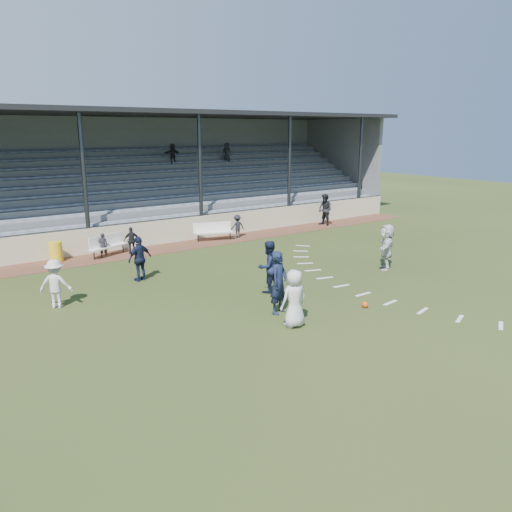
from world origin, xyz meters
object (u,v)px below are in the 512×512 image
(trash_bin, at_px, (56,252))
(player_navy_lead, at_px, (279,282))
(bench_left, at_px, (108,243))
(official, at_px, (325,210))
(bench_right, at_px, (213,230))
(football, at_px, (365,305))
(player_white_lead, at_px, (294,298))

(trash_bin, xyz_separation_m, player_navy_lead, (4.00, -10.61, 0.54))
(bench_left, relative_size, official, 1.05)
(official, bearing_deg, bench_right, -96.32)
(bench_right, xyz_separation_m, player_navy_lead, (-3.80, -10.34, 0.41))
(bench_right, bearing_deg, player_navy_lead, -92.19)
(official, bearing_deg, football, -42.11)
(player_white_lead, xyz_separation_m, player_navy_lead, (0.33, 1.15, 0.14))
(bench_right, relative_size, player_navy_lead, 1.02)
(bench_right, bearing_deg, player_white_lead, -91.79)
(bench_right, distance_m, player_white_lead, 12.21)
(bench_right, distance_m, player_navy_lead, 11.03)
(player_navy_lead, relative_size, official, 1.05)
(player_white_lead, bearing_deg, official, -133.97)
(bench_left, bearing_deg, player_navy_lead, -102.24)
(bench_right, relative_size, football, 9.80)
(bench_right, bearing_deg, official, 15.64)
(player_navy_lead, distance_m, official, 15.22)
(bench_right, xyz_separation_m, player_white_lead, (-4.13, -11.49, 0.28))
(bench_right, bearing_deg, football, -78.05)
(football, relative_size, player_navy_lead, 0.10)
(player_white_lead, xyz_separation_m, official, (11.78, 11.18, 0.11))
(trash_bin, xyz_separation_m, football, (6.57, -11.90, -0.35))
(bench_right, distance_m, official, 7.67)
(bench_left, height_order, player_white_lead, player_white_lead)
(bench_right, xyz_separation_m, official, (7.65, -0.31, 0.39))
(player_white_lead, distance_m, official, 16.24)
(player_white_lead, height_order, player_navy_lead, player_navy_lead)
(bench_left, distance_m, player_navy_lead, 10.53)
(football, xyz_separation_m, player_white_lead, (-2.90, 0.14, 0.76))
(bench_left, bearing_deg, bench_right, -22.31)
(trash_bin, height_order, player_white_lead, player_white_lead)
(trash_bin, bearing_deg, bench_right, -1.97)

